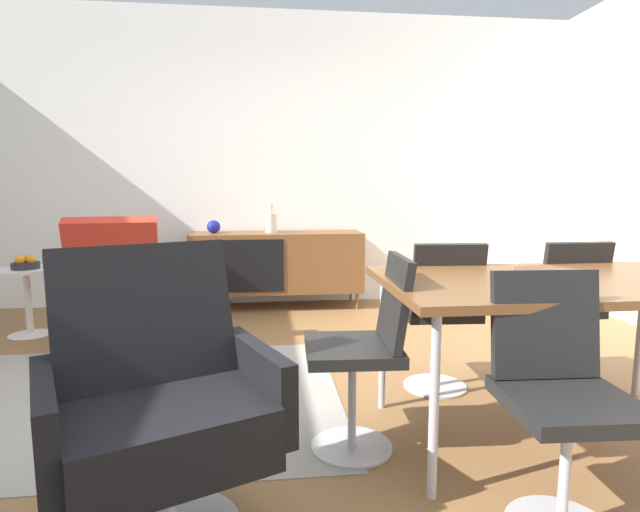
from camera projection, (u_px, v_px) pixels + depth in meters
name	position (u px, v px, depth m)	size (l,w,h in m)	color
ground_plane	(254.00, 414.00, 2.56)	(8.32, 8.32, 0.00)	olive
wall_back	(255.00, 161.00, 4.93)	(6.80, 0.12, 2.80)	white
sideboard	(277.00, 262.00, 4.78)	(1.60, 0.45, 0.72)	brown
vase_cobalt	(271.00, 222.00, 4.73)	(0.11, 0.11, 0.27)	beige
vase_sculptural_dark	(214.00, 227.00, 4.67)	(0.12, 0.12, 0.12)	navy
dining_table	(563.00, 288.00, 2.25)	(1.60, 0.90, 0.74)	brown
wooden_bowl_on_table	(546.00, 277.00, 2.11)	(0.26, 0.26, 0.06)	brown
dining_chair_back_left	(441.00, 310.00, 2.79)	(0.42, 0.45, 0.86)	black
dining_chair_back_right	(560.00, 307.00, 2.87)	(0.41, 0.43, 0.86)	black
dining_chair_near_window	(367.00, 345.00, 2.17)	(0.44, 0.42, 0.86)	black
dining_chair_front_left	(560.00, 390.00, 1.69)	(0.42, 0.44, 0.86)	black
lounge_chair_red	(117.00, 281.00, 3.67)	(0.79, 0.74, 0.95)	red
armchair_black_shell	(158.00, 393.00, 1.67)	(0.86, 0.84, 0.95)	black
side_table_round	(28.00, 294.00, 3.91)	(0.44, 0.44, 0.52)	white
fruit_bowl	(25.00, 264.00, 3.88)	(0.20, 0.20, 0.11)	#262628
area_rug	(136.00, 399.00, 2.73)	(2.20, 1.70, 0.01)	gray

